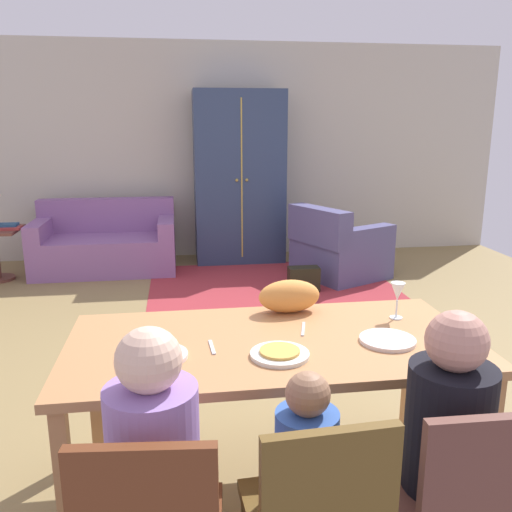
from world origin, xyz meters
The scene contains 23 objects.
ground_plane centered at (0.00, 0.45, -0.01)m, with size 7.45×6.10×0.02m, color olive.
back_wall centered at (0.00, 3.55, 1.35)m, with size 7.45×0.10×2.70m, color beige.
dining_table centered at (-0.17, -1.25, 0.69)m, with size 1.84×0.90×0.76m.
plate_near_man centered at (-0.67, -1.37, 0.77)m, with size 0.25×0.25×0.02m, color silver.
pizza_near_man centered at (-0.67, -1.37, 0.78)m, with size 0.17×0.17×0.01m, color #DC9C4B.
plate_near_child centered at (-0.17, -1.43, 0.77)m, with size 0.25×0.25×0.02m, color silver.
pizza_near_child centered at (-0.17, -1.43, 0.78)m, with size 0.17×0.17×0.01m, color gold.
plate_near_woman centered at (0.34, -1.35, 0.77)m, with size 0.25×0.25×0.02m, color silver.
wine_glass centered at (0.50, -1.07, 0.89)m, with size 0.07×0.07×0.19m.
fork centered at (-0.44, -1.30, 0.76)m, with size 0.02×0.15×0.01m, color silver.
knife centered at (0.00, -1.15, 0.76)m, with size 0.01×0.17×0.01m, color silver.
person_man centered at (-0.67, -1.89, 0.51)m, with size 0.30×0.41×1.11m.
person_child centered at (-0.17, -1.89, 0.43)m, with size 0.22×0.29×0.92m.
dining_chair_woman centered at (0.34, -2.06, 0.49)m, with size 0.43×0.43×0.87m.
person_woman centered at (0.34, -1.89, 0.51)m, with size 0.30×0.40×1.11m.
cat centered at (-0.02, -0.90, 0.84)m, with size 0.32×0.16×0.17m, color #E08C3F.
area_rug centered at (0.40, 2.04, 0.00)m, with size 2.60×1.80×0.01m, color maroon.
couch centered at (-1.44, 2.90, 0.30)m, with size 1.61×0.86×0.82m.
armchair centered at (1.20, 2.22, 0.32)m, with size 1.14×1.14×0.82m.
armoire centered at (0.19, 3.16, 1.05)m, with size 1.10×0.59×2.10m.
book_lower centered at (-2.40, 2.60, 0.59)m, with size 0.22×0.16×0.03m, color #A23433.
book_upper centered at (-2.44, 2.64, 0.62)m, with size 0.22×0.16×0.03m, color navy.
handbag centered at (0.70, 1.74, 0.13)m, with size 0.32×0.16×0.26m, color black.
Camera 1 is at (-0.56, -3.47, 1.71)m, focal length 37.49 mm.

